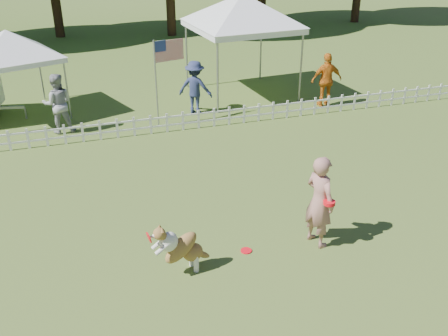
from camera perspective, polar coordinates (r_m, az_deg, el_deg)
name	(u,v)px	position (r m, az deg, el deg)	size (l,w,h in m)	color
ground	(258,265)	(9.62, 3.91, -10.97)	(120.00, 120.00, 0.00)	#3A521A
picket_fence	(175,122)	(15.39, -5.62, 5.27)	(22.00, 0.08, 0.60)	white
handler	(320,201)	(9.85, 10.87, -3.77)	(0.69, 0.46, 1.90)	#A36D62
dog	(182,247)	(9.13, -4.84, -9.02)	(1.06, 0.35, 1.10)	brown
frisbee_on_turf	(246,251)	(9.95, 2.55, -9.42)	(0.22, 0.22, 0.02)	red
canopy_tent_left	(14,75)	(17.57, -22.88, 9.72)	(2.66, 2.66, 2.75)	white
canopy_tent_right	(242,47)	(18.41, 2.03, 13.68)	(3.40, 3.40, 3.52)	white
flag_pole	(156,85)	(15.50, -7.75, 9.43)	(1.04, 0.11, 2.70)	gray
spectator_a	(58,104)	(15.84, -18.46, 6.99)	(0.89, 0.69, 1.82)	#96969B
spectator_b	(195,87)	(16.71, -3.32, 9.19)	(1.14, 0.65, 1.76)	#242C4E
spectator_c	(327,80)	(17.69, 11.64, 9.82)	(1.08, 0.45, 1.85)	#C26416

